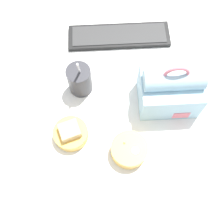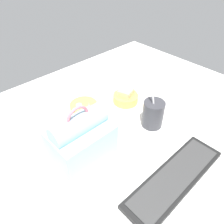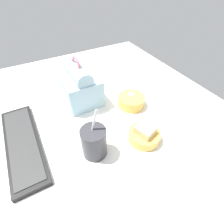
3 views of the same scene
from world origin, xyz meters
TOP-DOWN VIEW (x-y plane):
  - desk_surface at (0.00, 0.00)cm, footprint 140.00×110.00cm
  - keyboard at (5.52, 30.80)cm, footprint 39.05×11.06cm
  - lunch_bag at (20.38, 2.95)cm, footprint 19.78×15.15cm
  - soup_cup at (-9.47, 9.55)cm, footprint 8.29×8.29cm
  - bento_bowl_sandwich at (-12.92, -8.49)cm, footprint 11.39×11.39cm
  - bento_bowl_snacks at (5.72, -15.04)cm, footprint 11.72×11.72cm

SIDE VIEW (x-z plane):
  - desk_surface at x=0.00cm, z-range 0.00..2.00cm
  - keyboard at x=5.52cm, z-range 1.97..4.07cm
  - bento_bowl_sandwich at x=-12.92cm, z-range 1.16..7.76cm
  - bento_bowl_snacks at x=5.72cm, z-range 1.70..7.30cm
  - soup_cup at x=-9.47cm, z-range -1.46..17.04cm
  - lunch_bag at x=20.38cm, z-range -0.77..20.52cm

